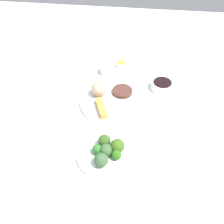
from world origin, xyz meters
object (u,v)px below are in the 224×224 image
main_plate (112,102)px  teacup (107,69)px  broccoli_plate (106,155)px  soy_sauce_bowl (162,86)px  sauce_ramekin_hot_mustard (122,65)px

main_plate → teacup: size_ratio=4.27×
broccoli_plate → main_plate: bearing=-87.5°
soy_sauce_bowl → sauce_ramekin_hot_mustard: soy_sauce_bowl is taller
sauce_ramekin_hot_mustard → soy_sauce_bowl: bearing=142.6°
teacup → sauce_ramekin_hot_mustard: bearing=-136.5°
soy_sauce_bowl → sauce_ramekin_hot_mustard: (0.22, -0.16, -0.01)m
main_plate → sauce_ramekin_hot_mustard: sauce_ramekin_hot_mustard is taller
soy_sauce_bowl → teacup: bearing=-19.0°
broccoli_plate → soy_sauce_bowl: 0.49m
broccoli_plate → sauce_ramekin_hot_mustard: size_ratio=4.01×
broccoli_plate → soy_sauce_bowl: soy_sauce_bowl is taller
main_plate → teacup: teacup is taller
broccoli_plate → teacup: teacup is taller
main_plate → broccoli_plate: (-0.01, 0.30, -0.00)m
sauce_ramekin_hot_mustard → teacup: bearing=43.5°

